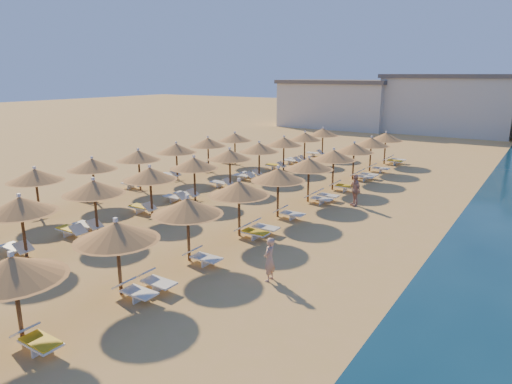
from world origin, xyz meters
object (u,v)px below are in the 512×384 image
Objects in this scene: beachgoer_a at (269,259)px; beachgoer_c at (355,190)px; parasol_row_east at (278,175)px; parasol_row_west at (194,164)px.

beachgoer_c is at bearing 178.73° from beachgoer_a.
parasol_row_east and parasol_row_west have the same top height.
parasol_row_west is 11.64m from beachgoer_a.
beachgoer_a is 0.90× the size of beachgoer_c.
parasol_row_west is (-5.69, 0.00, 0.00)m from parasol_row_east.
beachgoer_c is at bearing 27.03° from parasol_row_west.
parasol_row_west is at bearing -113.62° from beachgoer_c.
parasol_row_east is at bearing -158.45° from beachgoer_a.
parasol_row_east reaches higher than beachgoer_a.
beachgoer_c is at bearing 58.49° from parasol_row_east.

